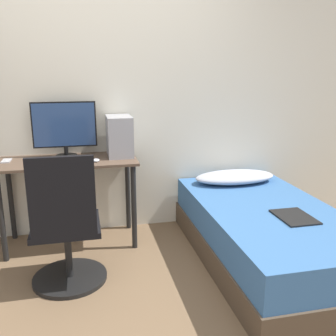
{
  "coord_description": "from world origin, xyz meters",
  "views": [
    {
      "loc": [
        -0.11,
        -1.93,
        1.48
      ],
      "look_at": [
        0.5,
        0.77,
        0.75
      ],
      "focal_mm": 40.0,
      "sensor_mm": 36.0,
      "label": 1
    }
  ],
  "objects_px": {
    "keyboard": "(64,162)",
    "pc_tower": "(119,136)",
    "office_chair": "(67,237)",
    "bed": "(266,235)",
    "monitor": "(64,127)"
  },
  "relations": [
    {
      "from": "bed",
      "to": "keyboard",
      "type": "relative_size",
      "value": 4.47
    },
    {
      "from": "monitor",
      "to": "keyboard",
      "type": "height_order",
      "value": "monitor"
    },
    {
      "from": "pc_tower",
      "to": "office_chair",
      "type": "bearing_deg",
      "value": -121.14
    },
    {
      "from": "office_chair",
      "to": "bed",
      "type": "height_order",
      "value": "office_chair"
    },
    {
      "from": "monitor",
      "to": "pc_tower",
      "type": "bearing_deg",
      "value": -10.67
    },
    {
      "from": "bed",
      "to": "keyboard",
      "type": "xyz_separation_m",
      "value": [
        -1.53,
        0.56,
        0.54
      ]
    },
    {
      "from": "office_chair",
      "to": "keyboard",
      "type": "relative_size",
      "value": 2.32
    },
    {
      "from": "office_chair",
      "to": "bed",
      "type": "relative_size",
      "value": 0.52
    },
    {
      "from": "keyboard",
      "to": "pc_tower",
      "type": "bearing_deg",
      "value": 20.86
    },
    {
      "from": "bed",
      "to": "office_chair",
      "type": "bearing_deg",
      "value": -179.64
    },
    {
      "from": "bed",
      "to": "pc_tower",
      "type": "distance_m",
      "value": 1.47
    },
    {
      "from": "monitor",
      "to": "keyboard",
      "type": "relative_size",
      "value": 1.29
    },
    {
      "from": "keyboard",
      "to": "pc_tower",
      "type": "height_order",
      "value": "pc_tower"
    },
    {
      "from": "office_chair",
      "to": "pc_tower",
      "type": "height_order",
      "value": "pc_tower"
    },
    {
      "from": "bed",
      "to": "keyboard",
      "type": "height_order",
      "value": "keyboard"
    }
  ]
}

